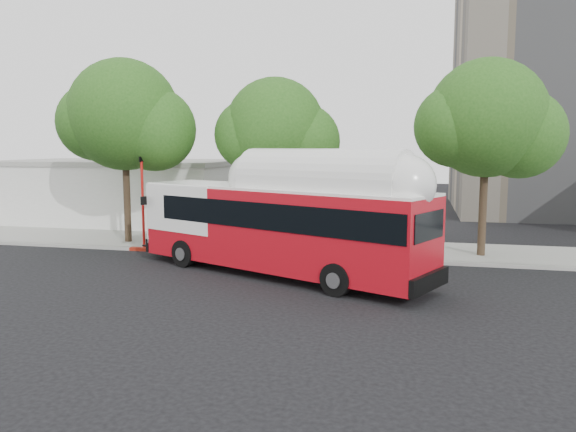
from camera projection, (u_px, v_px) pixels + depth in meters
ground at (262, 276)px, 22.71m from camera, size 120.00×120.00×0.00m
sidewalk at (296, 246)px, 28.98m from camera, size 60.00×5.00×0.15m
curb_strip at (285, 256)px, 26.47m from camera, size 60.00×0.30×0.15m
red_curb_segment at (225, 253)px, 27.15m from camera, size 10.00×0.32×0.16m
street_tree_left at (133, 119)px, 29.19m from camera, size 6.67×5.80×9.74m
street_tree_mid at (283, 132)px, 27.97m from camera, size 5.75×5.00×8.62m
street_tree_right at (497, 123)px, 25.47m from camera, size 6.21×5.40×9.18m
low_commercial_bldg at (124, 190)px, 39.13m from camera, size 16.20×10.20×4.25m
transit_bus at (280, 229)px, 22.55m from camera, size 13.64×7.94×4.11m
signal_pole at (143, 202)px, 28.04m from camera, size 0.13×0.45×4.71m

